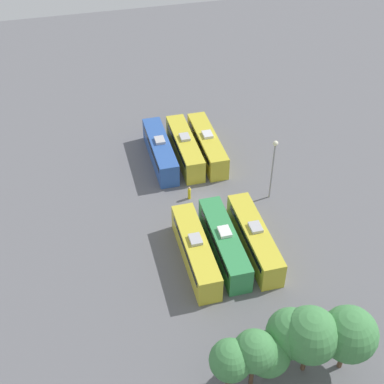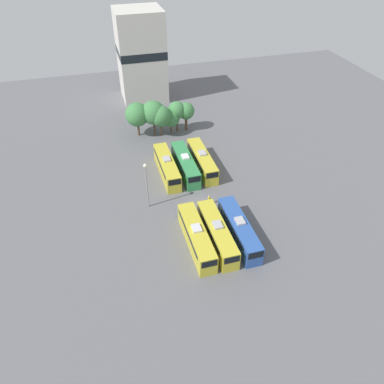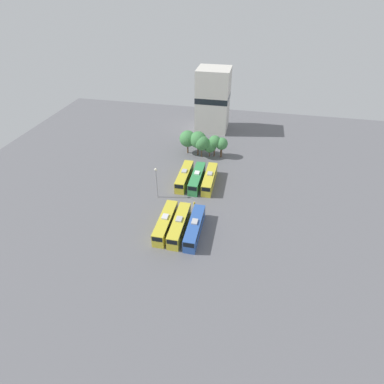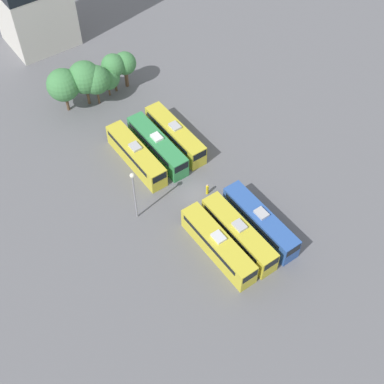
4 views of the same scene
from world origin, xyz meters
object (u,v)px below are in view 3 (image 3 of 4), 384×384
Objects in this scene: tree_5 at (222,144)px; bus_5 at (210,179)px; bus_2 at (195,227)px; worker_person at (194,205)px; bus_0 at (166,222)px; bus_1 at (179,225)px; bus_3 at (184,176)px; tree_4 at (215,142)px; tree_3 at (210,146)px; light_pole at (156,178)px; tree_2 at (202,143)px; tree_0 at (188,139)px; bus_4 at (197,178)px; tree_1 at (198,140)px; depot_building at (213,100)px.

bus_5 is at bearing -94.05° from tree_5.
bus_2 is 8.50m from worker_person.
bus_0 is at bearing -109.44° from bus_5.
bus_1 is 33.36m from tree_5.
tree_4 reaches higher than bus_3.
bus_5 is at bearing -80.96° from tree_3.
tree_2 is at bearing 72.70° from light_pole.
bus_1 is 2.20× the size of tree_3.
tree_5 is at bearing 77.24° from bus_0.
bus_3 is 1.77× the size of tree_2.
bus_1 is at bearing -80.50° from tree_0.
bus_4 is at bearing 79.82° from bus_0.
bus_3 is at bearing -92.79° from tree_1.
bus_3 is at bearing -106.10° from tree_3.
worker_person is 26.41m from tree_0.
tree_0 is (-2.49, 15.24, 2.96)m from bus_3.
tree_2 is at bearing -169.30° from tree_5.
depot_building is (-5.58, 18.70, 5.94)m from tree_5.
worker_person is 0.27× the size of tree_2.
depot_building reaches higher than bus_2.
bus_1 is at bearing -91.96° from tree_3.
bus_4 is 15.41m from tree_1.
worker_person is at bearing -86.54° from depot_building.
tree_3 reaches higher than bus_3.
depot_building reaches higher than light_pole.
bus_1 is 1.00× the size of bus_3.
tree_4 is (3.60, 1.03, 0.29)m from tree_2.
light_pole is at bearing -95.69° from tree_0.
bus_4 is 3.22m from bus_5.
tree_5 is at bearing 5.44° from tree_3.
tree_4 is at bearing 80.58° from bus_0.
tree_0 is at bearing 170.05° from tree_1.
tree_0 is 4.67m from tree_2.
bus_4 is 2.20× the size of tree_3.
light_pole reaches higher than bus_1.
tree_3 is (4.10, 32.50, 1.69)m from bus_0.
bus_3 is at bearing 114.84° from worker_person.
bus_0 and bus_2 have the same top height.
tree_5 is (1.04, 14.72, 2.53)m from bus_5.
bus_1 is 32.71m from tree_3.
tree_3 is at bearing 86.48° from bus_4.
bus_5 is at bearing -59.21° from tree_0.
tree_5 is (6.82, 0.21, -0.68)m from tree_1.
tree_5 reaches higher than worker_person.
tree_4 reaches higher than tree_5.
bus_0 is at bearing -119.21° from worker_person.
depot_building is at bearing 106.62° from tree_5.
bus_4 is 1.79× the size of tree_4.
tree_4 is (8.04, -0.38, 0.06)m from tree_0.
bus_4 is 14.86m from tree_3.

